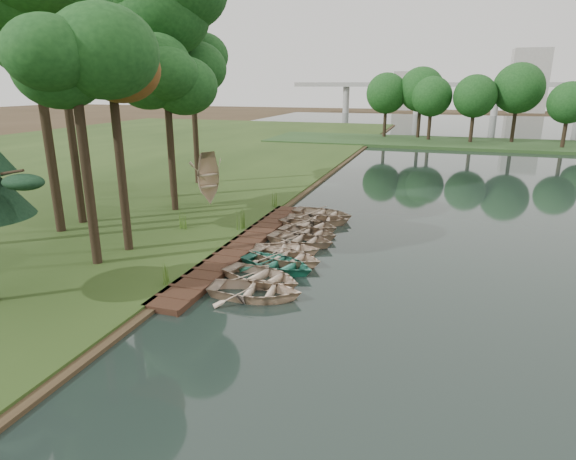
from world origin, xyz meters
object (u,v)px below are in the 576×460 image
(rowboat_1, at_px, (262,274))
(stored_rowboat, at_px, (209,199))
(boardwalk, at_px, (244,245))
(rowboat_0, at_px, (255,289))
(rowboat_2, at_px, (278,262))

(rowboat_1, height_order, stored_rowboat, stored_rowboat)
(boardwalk, height_order, rowboat_1, rowboat_1)
(boardwalk, distance_m, rowboat_1, 4.86)
(rowboat_0, relative_size, rowboat_1, 1.02)
(rowboat_0, bearing_deg, stored_rowboat, 28.40)
(boardwalk, distance_m, rowboat_2, 3.71)
(rowboat_1, bearing_deg, boardwalk, 48.09)
(rowboat_0, distance_m, rowboat_2, 3.10)
(rowboat_1, relative_size, rowboat_2, 1.00)
(boardwalk, height_order, stored_rowboat, stored_rowboat)
(rowboat_1, relative_size, stored_rowboat, 1.03)
(rowboat_0, bearing_deg, rowboat_2, -3.03)
(boardwalk, relative_size, rowboat_0, 4.24)
(boardwalk, relative_size, rowboat_1, 4.34)
(rowboat_2, bearing_deg, stored_rowboat, 58.31)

